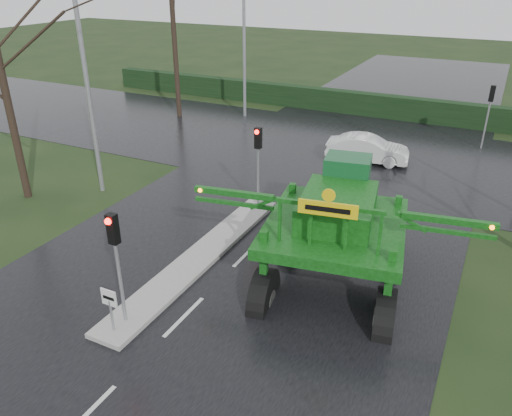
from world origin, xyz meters
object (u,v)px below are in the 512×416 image
at_px(street_light_left_near, 89,56).
at_px(traffic_signal_near, 115,246).
at_px(keep_left_sign, 110,304).
at_px(street_light_left_far, 248,23).
at_px(white_sedan, 366,162).
at_px(traffic_signal_mid, 258,150).
at_px(traffic_signal_far, 490,103).
at_px(crop_sprayer, 266,228).

bearing_deg(street_light_left_near, traffic_signal_near, -45.47).
height_order(keep_left_sign, street_light_left_far, street_light_left_far).
height_order(street_light_left_far, white_sedan, street_light_left_far).
xyz_separation_m(traffic_signal_near, white_sedan, (2.60, 16.03, -2.59)).
relative_size(keep_left_sign, traffic_signal_mid, 0.38).
xyz_separation_m(traffic_signal_far, white_sedan, (-5.20, -4.98, -2.59)).
relative_size(street_light_left_far, crop_sprayer, 1.12).
height_order(traffic_signal_near, street_light_left_far, street_light_left_far).
distance_m(street_light_left_far, white_sedan, 12.28).
height_order(keep_left_sign, street_light_left_near, street_light_left_near).
bearing_deg(crop_sprayer, keep_left_sign, -139.64).
xyz_separation_m(traffic_signal_near, traffic_signal_mid, (0.00, 8.50, 0.00)).
relative_size(traffic_signal_near, traffic_signal_mid, 1.00).
xyz_separation_m(traffic_signal_far, crop_sprayer, (-4.83, -17.97, -0.21)).
height_order(traffic_signal_mid, white_sedan, traffic_signal_mid).
xyz_separation_m(street_light_left_near, white_sedan, (9.49, 9.03, -5.99)).
relative_size(traffic_signal_near, street_light_left_near, 0.35).
xyz_separation_m(keep_left_sign, traffic_signal_near, (0.00, 0.49, 1.53)).
distance_m(traffic_signal_mid, street_light_left_far, 14.68).
height_order(street_light_left_near, street_light_left_far, same).
relative_size(traffic_signal_mid, street_light_left_far, 0.35).
bearing_deg(street_light_left_far, keep_left_sign, -72.22).
bearing_deg(traffic_signal_near, traffic_signal_far, 69.64).
relative_size(traffic_signal_far, street_light_left_far, 0.35).
xyz_separation_m(keep_left_sign, traffic_signal_mid, (0.00, 8.99, 1.53)).
bearing_deg(white_sedan, traffic_signal_far, -54.66).
relative_size(traffic_signal_near, traffic_signal_far, 1.00).
distance_m(traffic_signal_near, crop_sprayer, 4.26).
height_order(traffic_signal_mid, street_light_left_near, street_light_left_near).
relative_size(traffic_signal_mid, crop_sprayer, 0.40).
height_order(traffic_signal_near, white_sedan, traffic_signal_near).
relative_size(street_light_left_near, street_light_left_far, 1.00).
distance_m(keep_left_sign, street_light_left_far, 23.11).
xyz_separation_m(keep_left_sign, white_sedan, (2.60, 16.53, -1.06)).
distance_m(traffic_signal_near, street_light_left_near, 10.40).
bearing_deg(keep_left_sign, crop_sprayer, 50.00).
bearing_deg(traffic_signal_mid, white_sedan, 70.99).
relative_size(keep_left_sign, traffic_signal_far, 0.38).
xyz_separation_m(traffic_signal_near, street_light_left_near, (-6.89, 7.01, 3.40)).
xyz_separation_m(traffic_signal_mid, white_sedan, (2.60, 7.53, -2.59)).
bearing_deg(street_light_left_far, crop_sprayer, -61.22).
relative_size(keep_left_sign, street_light_left_near, 0.14).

